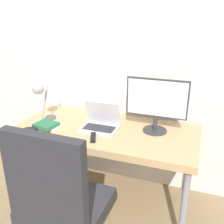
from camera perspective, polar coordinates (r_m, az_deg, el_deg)
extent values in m
cube|color=silver|center=(2.53, 2.18, 11.69)|extent=(8.00, 0.05, 2.60)
cube|color=tan|center=(2.31, -1.28, -4.32)|extent=(1.58, 0.74, 0.06)
cylinder|color=gray|center=(2.60, -19.37, -12.00)|extent=(0.05, 0.05, 0.69)
cylinder|color=gray|center=(2.14, 15.36, -19.69)|extent=(0.05, 0.05, 0.69)
cylinder|color=gray|center=(3.03, -12.21, -6.21)|extent=(0.05, 0.05, 0.69)
cylinder|color=gray|center=(2.64, 16.61, -11.08)|extent=(0.05, 0.05, 0.69)
cube|color=silver|center=(2.27, -2.82, -3.72)|extent=(0.31, 0.23, 0.02)
cube|color=#2D2D33|center=(2.27, -2.82, -3.49)|extent=(0.27, 0.14, 0.00)
cube|color=silver|center=(2.30, -2.09, -0.24)|extent=(0.31, 0.07, 0.22)
cube|color=black|center=(2.30, -2.11, -0.27)|extent=(0.28, 0.05, 0.19)
cylinder|color=#333338|center=(2.28, 9.28, -3.96)|extent=(0.20, 0.20, 0.01)
cylinder|color=#333338|center=(2.25, 9.39, -2.27)|extent=(0.04, 0.04, 0.13)
cube|color=#333338|center=(2.18, 9.76, 3.01)|extent=(0.51, 0.02, 0.32)
cube|color=silver|center=(2.17, 9.70, 2.91)|extent=(0.49, 0.00, 0.30)
cylinder|color=#4C4C51|center=(2.58, -13.18, -1.16)|extent=(0.10, 0.10, 0.02)
cylinder|color=#99999E|center=(2.46, -14.45, 1.87)|extent=(0.02, 0.17, 0.33)
sphere|color=#B2B2B7|center=(2.35, -15.82, 5.00)|extent=(0.11, 0.11, 0.11)
cube|color=#2D2D33|center=(1.91, -9.75, -19.36)|extent=(0.55, 0.49, 0.09)
cube|color=#2D2D33|center=(1.57, -14.41, -14.37)|extent=(0.51, 0.08, 0.59)
cube|color=silver|center=(2.37, -13.68, -3.20)|extent=(0.21, 0.13, 0.02)
cube|color=#286B47|center=(2.36, -14.16, -2.71)|extent=(0.21, 0.19, 0.03)
cube|color=black|center=(2.13, -4.14, -5.52)|extent=(0.10, 0.16, 0.02)
ellipsoid|color=black|center=(2.33, -17.49, -3.78)|extent=(0.13, 0.11, 0.04)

